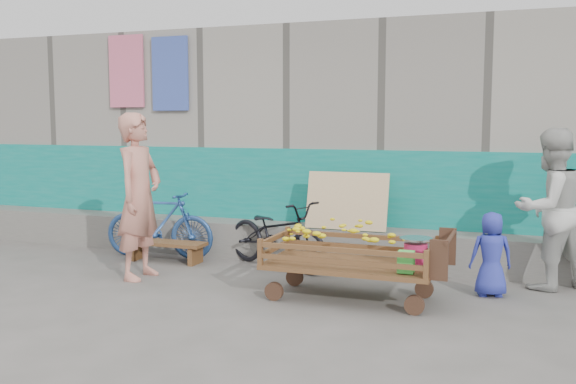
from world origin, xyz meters
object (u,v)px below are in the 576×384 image
(bench, at_px, (166,247))
(child, at_px, (491,254))
(banana_cart, at_px, (347,247))
(woman, at_px, (550,209))
(bicycle_blue, at_px, (159,224))
(vendor_man, at_px, (139,196))
(bicycle_dark, at_px, (277,234))

(bench, height_order, child, child)
(banana_cart, distance_m, woman, 2.22)
(woman, bearing_deg, bicycle_blue, -38.78)
(vendor_man, bearing_deg, banana_cart, -91.39)
(bicycle_dark, bearing_deg, vendor_man, 151.53)
(woman, distance_m, bicycle_blue, 4.66)
(banana_cart, height_order, woman, woman)
(vendor_man, xyz_separation_m, woman, (4.28, 1.10, -0.08))
(child, xyz_separation_m, bicycle_blue, (-4.10, 0.42, 0.01))
(bench, xyz_separation_m, bicycle_blue, (-0.20, 0.17, 0.25))
(bench, xyz_separation_m, bicycle_dark, (1.43, 0.17, 0.22))
(vendor_man, relative_size, bicycle_blue, 1.26)
(child, bearing_deg, woman, -152.42)
(woman, relative_size, bicycle_dark, 1.08)
(bench, distance_m, bicycle_blue, 0.37)
(woman, relative_size, bicycle_blue, 1.15)
(banana_cart, xyz_separation_m, child, (1.33, 0.61, -0.09))
(child, relative_size, bicycle_dark, 0.55)
(bicycle_dark, xyz_separation_m, bicycle_blue, (-1.63, 0.00, 0.03))
(child, height_order, bicycle_blue, bicycle_blue)
(vendor_man, bearing_deg, bicycle_dark, -52.25)
(vendor_man, height_order, bicycle_dark, vendor_man)
(bicycle_blue, bearing_deg, woman, -94.60)
(woman, height_order, bicycle_dark, woman)
(woman, xyz_separation_m, bicycle_dark, (-3.02, -0.11, -0.43))
(woman, distance_m, child, 0.86)
(woman, xyz_separation_m, child, (-0.54, -0.53, -0.42))
(vendor_man, distance_m, woman, 4.42)
(banana_cart, height_order, bicycle_blue, bicycle_blue)
(bicycle_blue, bearing_deg, bicycle_dark, -95.92)
(bicycle_blue, bearing_deg, child, -101.79)
(banana_cart, xyz_separation_m, vendor_man, (-2.40, 0.04, 0.40))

